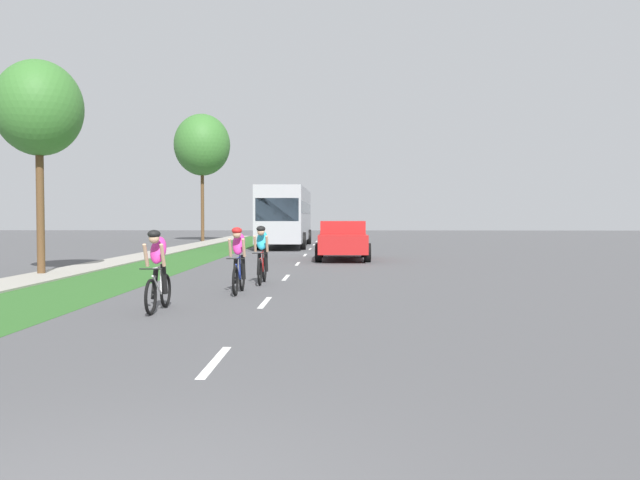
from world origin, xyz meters
TOP-DOWN VIEW (x-y plane):
  - ground_plane at (0.00, 20.00)m, footprint 120.00×120.00m
  - grass_verge at (-5.01, 20.00)m, footprint 2.90×70.00m
  - sidewalk_concrete at (-7.30, 20.00)m, footprint 1.69×70.00m
  - lane_markings_center at (0.00, 24.00)m, footprint 0.12×52.20m
  - cyclist_lead at (-1.92, 8.67)m, footprint 0.42×1.72m
  - cyclist_trailing at (-0.81, 11.61)m, footprint 0.42×1.72m
  - cyclist_distant at (-0.51, 13.81)m, footprint 0.42×1.72m
  - pickup_red at (1.75, 23.58)m, footprint 2.22×5.10m
  - bus_silver at (-1.60, 35.49)m, footprint 2.78×11.60m
  - street_tree_near at (-7.73, 16.27)m, footprint 2.68×2.68m
  - street_tree_far at (-8.27, 43.03)m, footprint 4.03×4.03m

SIDE VIEW (x-z plane):
  - ground_plane at x=0.00m, z-range 0.00..0.00m
  - grass_verge at x=-5.01m, z-range 0.00..0.01m
  - lane_markings_center at x=0.00m, z-range 0.00..0.01m
  - sidewalk_concrete at x=-7.30m, z-range -0.05..0.06m
  - cyclist_lead at x=-1.92m, z-range 0.02..1.60m
  - cyclist_trailing at x=-0.81m, z-range 0.02..1.60m
  - cyclist_distant at x=-0.51m, z-range 0.02..1.60m
  - pickup_red at x=1.75m, z-range 0.01..1.65m
  - bus_silver at x=-1.60m, z-range 0.24..3.72m
  - street_tree_near at x=-7.73m, z-range 1.82..8.49m
  - street_tree_far at x=-8.27m, z-range 2.37..11.58m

